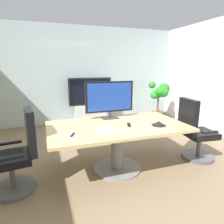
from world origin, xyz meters
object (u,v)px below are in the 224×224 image
at_px(conference_table, 117,136).
at_px(tv_monitor, 110,98).
at_px(office_chair_left, 18,158).
at_px(conference_phone, 159,123).
at_px(remote_control, 129,125).
at_px(wall_display_unit, 91,109).
at_px(potted_plant, 160,97).
at_px(office_chair_right, 195,134).

bearing_deg(conference_table, tv_monitor, 87.75).
relative_size(office_chair_left, conference_phone, 4.95).
bearing_deg(conference_table, office_chair_left, -176.83).
height_order(conference_table, remote_control, remote_control).
xyz_separation_m(tv_monitor, wall_display_unit, (0.18, 2.23, -0.65)).
xyz_separation_m(conference_table, conference_phone, (0.59, -0.23, 0.21)).
bearing_deg(tv_monitor, conference_phone, -48.53).
height_order(conference_table, tv_monitor, tv_monitor).
relative_size(conference_table, potted_plant, 1.75).
distance_m(conference_table, office_chair_left, 1.42).
bearing_deg(remote_control, office_chair_left, -159.77).
relative_size(wall_display_unit, potted_plant, 1.10).
distance_m(wall_display_unit, potted_plant, 2.03).
bearing_deg(wall_display_unit, remote_control, -90.64).
bearing_deg(potted_plant, office_chair_right, -107.73).
bearing_deg(conference_table, remote_control, -24.30).
bearing_deg(wall_display_unit, tv_monitor, -94.52).
relative_size(office_chair_left, potted_plant, 0.91).
bearing_deg(conference_phone, tv_monitor, 131.47).
xyz_separation_m(wall_display_unit, remote_control, (-0.03, -2.72, 0.30)).
distance_m(office_chair_right, tv_monitor, 1.62).
height_order(potted_plant, remote_control, potted_plant).
xyz_separation_m(office_chair_right, conference_phone, (-0.82, -0.11, 0.31)).
bearing_deg(conference_table, conference_phone, -21.33).
xyz_separation_m(tv_monitor, remote_control, (0.15, -0.49, -0.35)).
bearing_deg(office_chair_right, wall_display_unit, 30.04).
bearing_deg(office_chair_right, conference_table, 91.49).
bearing_deg(conference_table, potted_plant, 45.63).
bearing_deg(remote_control, tv_monitor, 126.59).
height_order(conference_table, wall_display_unit, wall_display_unit).
bearing_deg(conference_phone, remote_control, 159.83).
height_order(office_chair_left, conference_phone, office_chair_left).
relative_size(tv_monitor, potted_plant, 0.70).
relative_size(conference_table, conference_phone, 9.51).
xyz_separation_m(conference_table, office_chair_right, (1.41, -0.12, -0.10)).
xyz_separation_m(office_chair_left, office_chair_right, (2.82, -0.04, 0.00)).
xyz_separation_m(conference_table, remote_control, (0.16, -0.07, 0.18)).
distance_m(wall_display_unit, remote_control, 2.74).
xyz_separation_m(conference_phone, remote_control, (-0.43, 0.16, -0.02)).
height_order(potted_plant, conference_phone, potted_plant).
height_order(conference_table, office_chair_right, office_chair_right).
relative_size(office_chair_right, remote_control, 6.41).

